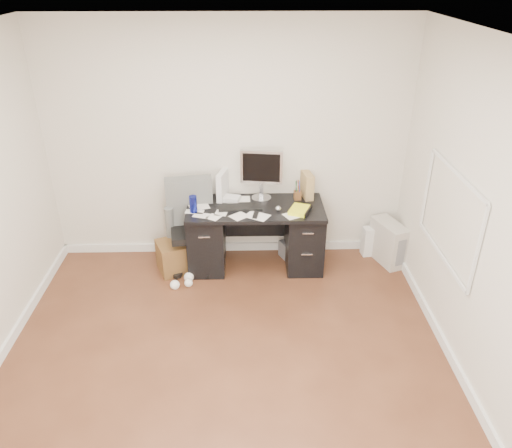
{
  "coord_description": "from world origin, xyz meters",
  "views": [
    {
      "loc": [
        0.19,
        -3.26,
        3.15
      ],
      "look_at": [
        0.3,
        1.2,
        0.77
      ],
      "focal_mm": 35.0,
      "sensor_mm": 36.0,
      "label": 1
    }
  ],
  "objects_px": {
    "desk": "(255,235)",
    "lcd_monitor": "(262,175)",
    "keyboard": "(240,207)",
    "office_chair": "(192,227)",
    "pc_tower": "(388,242)",
    "wicker_basket": "(175,256)"
  },
  "relations": [
    {
      "from": "desk",
      "to": "lcd_monitor",
      "type": "xyz_separation_m",
      "value": [
        0.07,
        0.2,
        0.64
      ]
    },
    {
      "from": "keyboard",
      "to": "office_chair",
      "type": "height_order",
      "value": "office_chair"
    },
    {
      "from": "keyboard",
      "to": "pc_tower",
      "type": "relative_size",
      "value": 0.96
    },
    {
      "from": "lcd_monitor",
      "to": "wicker_basket",
      "type": "xyz_separation_m",
      "value": [
        -0.99,
        -0.28,
        -0.87
      ]
    },
    {
      "from": "office_chair",
      "to": "pc_tower",
      "type": "distance_m",
      "value": 2.27
    },
    {
      "from": "pc_tower",
      "to": "wicker_basket",
      "type": "height_order",
      "value": "pc_tower"
    },
    {
      "from": "keyboard",
      "to": "office_chair",
      "type": "distance_m",
      "value": 0.59
    },
    {
      "from": "keyboard",
      "to": "wicker_basket",
      "type": "height_order",
      "value": "keyboard"
    },
    {
      "from": "keyboard",
      "to": "pc_tower",
      "type": "xyz_separation_m",
      "value": [
        1.71,
        0.09,
        -0.52
      ]
    },
    {
      "from": "lcd_monitor",
      "to": "pc_tower",
      "type": "relative_size",
      "value": 1.19
    },
    {
      "from": "lcd_monitor",
      "to": "office_chair",
      "type": "height_order",
      "value": "lcd_monitor"
    },
    {
      "from": "desk",
      "to": "office_chair",
      "type": "bearing_deg",
      "value": -176.68
    },
    {
      "from": "office_chair",
      "to": "wicker_basket",
      "type": "height_order",
      "value": "office_chair"
    },
    {
      "from": "pc_tower",
      "to": "wicker_basket",
      "type": "bearing_deg",
      "value": 162.96
    },
    {
      "from": "desk",
      "to": "wicker_basket",
      "type": "distance_m",
      "value": 0.95
    },
    {
      "from": "keyboard",
      "to": "pc_tower",
      "type": "height_order",
      "value": "keyboard"
    },
    {
      "from": "lcd_monitor",
      "to": "pc_tower",
      "type": "distance_m",
      "value": 1.68
    },
    {
      "from": "lcd_monitor",
      "to": "wicker_basket",
      "type": "relative_size",
      "value": 1.66
    },
    {
      "from": "desk",
      "to": "wicker_basket",
      "type": "bearing_deg",
      "value": -174.61
    },
    {
      "from": "desk",
      "to": "keyboard",
      "type": "bearing_deg",
      "value": -166.14
    },
    {
      "from": "desk",
      "to": "lcd_monitor",
      "type": "relative_size",
      "value": 2.56
    },
    {
      "from": "pc_tower",
      "to": "desk",
      "type": "bearing_deg",
      "value": 161.66
    }
  ]
}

